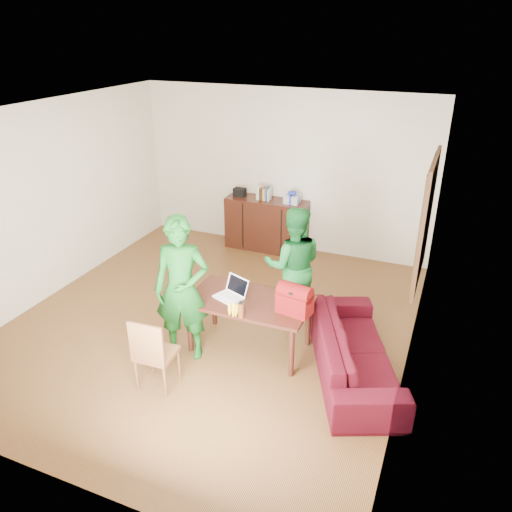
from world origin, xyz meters
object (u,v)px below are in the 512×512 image
at_px(bottle, 241,309).
at_px(red_bag, 295,302).
at_px(person_near, 182,289).
at_px(laptop, 228,295).
at_px(person_far, 293,265).
at_px(sofa, 354,350).
at_px(table, 250,305).
at_px(chair, 157,366).

xyz_separation_m(bottle, red_bag, (0.51, 0.32, 0.04)).
distance_m(person_near, red_bag, 1.28).
distance_m(bottle, red_bag, 0.60).
height_order(laptop, bottle, laptop).
distance_m(person_far, red_bag, 0.95).
distance_m(red_bag, sofa, 0.86).
bearing_deg(person_far, person_near, 32.30).
bearing_deg(red_bag, sofa, 17.32).
xyz_separation_m(person_near, red_bag, (1.24, 0.33, -0.06)).
bearing_deg(bottle, table, 99.66).
relative_size(person_far, laptop, 4.09).
bearing_deg(person_far, sofa, 120.08).
bearing_deg(sofa, red_bag, 74.00).
bearing_deg(table, person_near, -149.15).
height_order(person_near, laptop, person_near).
bearing_deg(red_bag, laptop, -170.37).
xyz_separation_m(laptop, red_bag, (0.82, -0.01, 0.10)).
height_order(person_near, bottle, person_near).
xyz_separation_m(table, chair, (-0.65, -1.02, -0.34)).
relative_size(table, red_bag, 3.80).
relative_size(chair, person_near, 0.50).
xyz_separation_m(person_far, bottle, (-0.19, -1.21, -0.02)).
xyz_separation_m(red_bag, sofa, (0.68, 0.09, -0.52)).
xyz_separation_m(person_near, laptop, (0.42, 0.34, -0.16)).
distance_m(table, red_bag, 0.62).
relative_size(chair, laptop, 2.25).
bearing_deg(person_far, laptop, 39.85).
bearing_deg(person_near, red_bag, -2.39).
height_order(table, red_bag, red_bag).
relative_size(person_near, bottle, 8.86).
bearing_deg(red_bag, table, -176.98).
bearing_deg(chair, sofa, 25.15).
relative_size(person_far, bottle, 8.01).
height_order(person_near, red_bag, person_near).
bearing_deg(laptop, red_bag, 21.54).
distance_m(table, person_far, 0.89).
relative_size(red_bag, sofa, 0.19).
xyz_separation_m(laptop, bottle, (0.31, -0.32, 0.05)).
relative_size(person_near, person_far, 1.11).
xyz_separation_m(chair, red_bag, (1.23, 0.95, 0.56)).
distance_m(chair, sofa, 2.18).
xyz_separation_m(person_near, person_far, (0.92, 1.23, -0.08)).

